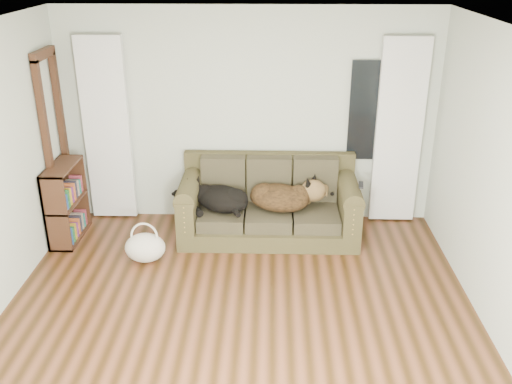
{
  "coord_description": "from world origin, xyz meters",
  "views": [
    {
      "loc": [
        0.29,
        -4.13,
        3.19
      ],
      "look_at": [
        0.12,
        1.6,
        0.72
      ],
      "focal_mm": 40.0,
      "sensor_mm": 36.0,
      "label": 1
    }
  ],
  "objects_px": {
    "tote_bag": "(145,248)",
    "bookshelf": "(66,199)",
    "sofa": "(269,200)",
    "dog_black_lab": "(218,199)",
    "dog_shepherd": "(283,198)"
  },
  "relations": [
    {
      "from": "tote_bag",
      "to": "bookshelf",
      "type": "xyz_separation_m",
      "value": [
        -1.01,
        0.52,
        0.34
      ]
    },
    {
      "from": "sofa",
      "to": "dog_black_lab",
      "type": "distance_m",
      "value": 0.59
    },
    {
      "from": "sofa",
      "to": "dog_shepherd",
      "type": "relative_size",
      "value": 2.8
    },
    {
      "from": "dog_black_lab",
      "to": "dog_shepherd",
      "type": "relative_size",
      "value": 0.91
    },
    {
      "from": "dog_shepherd",
      "to": "bookshelf",
      "type": "bearing_deg",
      "value": 18.04
    },
    {
      "from": "dog_black_lab",
      "to": "dog_shepherd",
      "type": "bearing_deg",
      "value": 35.33
    },
    {
      "from": "sofa",
      "to": "dog_black_lab",
      "type": "height_order",
      "value": "sofa"
    },
    {
      "from": "bookshelf",
      "to": "tote_bag",
      "type": "bearing_deg",
      "value": -21.37
    },
    {
      "from": "dog_black_lab",
      "to": "tote_bag",
      "type": "relative_size",
      "value": 1.53
    },
    {
      "from": "sofa",
      "to": "bookshelf",
      "type": "height_order",
      "value": "bookshelf"
    },
    {
      "from": "sofa",
      "to": "tote_bag",
      "type": "xyz_separation_m",
      "value": [
        -1.35,
        -0.66,
        -0.29
      ]
    },
    {
      "from": "bookshelf",
      "to": "dog_black_lab",
      "type": "bearing_deg",
      "value": 9.15
    },
    {
      "from": "dog_shepherd",
      "to": "bookshelf",
      "type": "relative_size",
      "value": 0.81
    },
    {
      "from": "dog_black_lab",
      "to": "tote_bag",
      "type": "height_order",
      "value": "dog_black_lab"
    },
    {
      "from": "tote_bag",
      "to": "bookshelf",
      "type": "relative_size",
      "value": 0.49
    }
  ]
}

